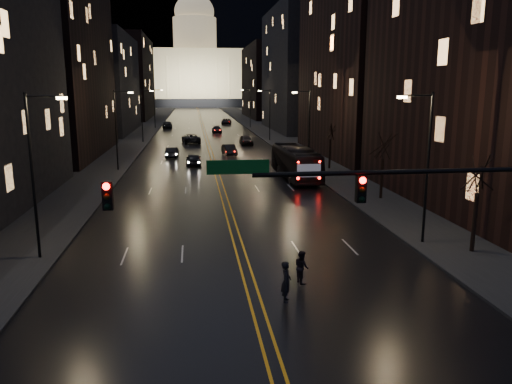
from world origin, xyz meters
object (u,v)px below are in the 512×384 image
object	(u,v)px
oncoming_car_a	(194,159)
pedestrian_a	(286,282)
oncoming_car_b	(172,152)
pedestrian_b	(302,267)
receding_car_a	(229,150)
bus	(296,163)
traffic_signal	(422,200)

from	to	relation	value
oncoming_car_a	pedestrian_a	size ratio (longest dim) A/B	2.38
oncoming_car_b	pedestrian_b	distance (m)	46.17
oncoming_car_a	receding_car_a	xyz separation A→B (m)	(5.00, 9.00, -0.01)
bus	oncoming_car_b	world-z (taller)	bus
traffic_signal	oncoming_car_a	xyz separation A→B (m)	(-8.41, 42.99, -4.35)
pedestrian_a	bus	bearing A→B (deg)	2.89
pedestrian_a	pedestrian_b	xyz separation A→B (m)	(1.15, 2.05, -0.12)
oncoming_car_a	oncoming_car_b	distance (m)	8.03
oncoming_car_b	traffic_signal	bearing A→B (deg)	105.51
oncoming_car_a	receding_car_a	bearing A→B (deg)	-120.11
receding_car_a	oncoming_car_a	bearing A→B (deg)	-124.73
receding_car_a	pedestrian_b	size ratio (longest dim) A/B	2.80
traffic_signal	pedestrian_a	bearing A→B (deg)	147.10
bus	receding_car_a	size ratio (longest dim) A/B	2.63
oncoming_car_a	receding_car_a	distance (m)	10.30
pedestrian_a	traffic_signal	bearing A→B (deg)	-107.57
traffic_signal	bus	distance (m)	33.08
bus	oncoming_car_a	size ratio (longest dim) A/B	2.69
oncoming_car_b	bus	bearing A→B (deg)	129.91
bus	oncoming_car_a	bearing A→B (deg)	133.77
bus	oncoming_car_b	bearing A→B (deg)	124.92
bus	pedestrian_a	bearing A→B (deg)	-104.49
pedestrian_b	receding_car_a	bearing A→B (deg)	-14.62
oncoming_car_a	pedestrian_a	distance (m)	40.22
bus	oncoming_car_b	xyz separation A→B (m)	(-13.29, 17.66, -0.94)
traffic_signal	oncoming_car_b	bearing A→B (deg)	102.56
bus	oncoming_car_a	world-z (taller)	bus
pedestrian_b	traffic_signal	bearing A→B (deg)	-160.28
traffic_signal	pedestrian_b	distance (m)	7.43
pedestrian_a	oncoming_car_a	bearing A→B (deg)	20.82
bus	pedestrian_a	distance (m)	30.62
bus	traffic_signal	bearing A→B (deg)	-95.58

